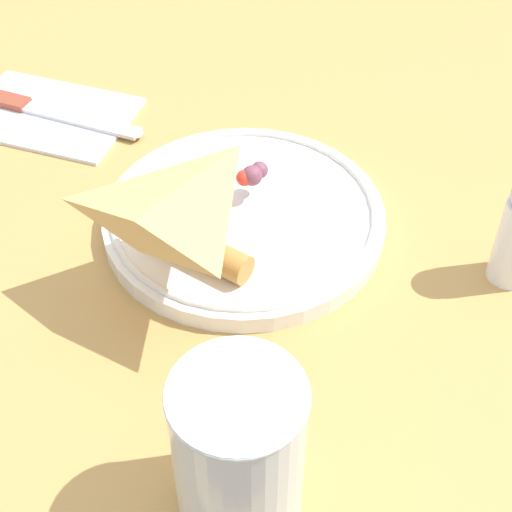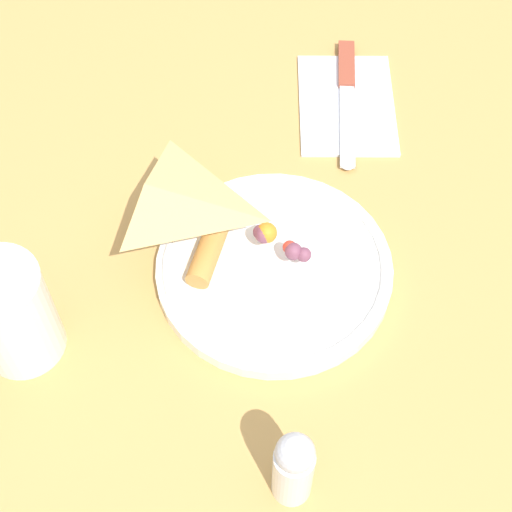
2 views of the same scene
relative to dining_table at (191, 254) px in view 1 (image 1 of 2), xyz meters
name	(u,v)px [view 1 (image 1 of 2)]	position (x,y,z in m)	size (l,w,h in m)	color
dining_table	(191,254)	(0.00, 0.00, 0.00)	(1.10, 0.81, 0.77)	tan
plate_pizza	(242,215)	(0.05, -0.08, 0.13)	(0.24, 0.24, 0.05)	white
milk_glass	(239,456)	(0.06, -0.33, 0.17)	(0.08, 0.08, 0.12)	white
napkin_folded	(48,115)	(-0.14, 0.08, 0.12)	(0.19, 0.16, 0.00)	silver
butter_knife	(38,109)	(-0.15, 0.08, 0.12)	(0.20, 0.09, 0.01)	#99422D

